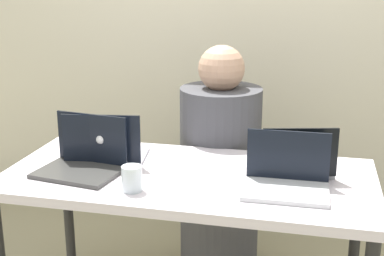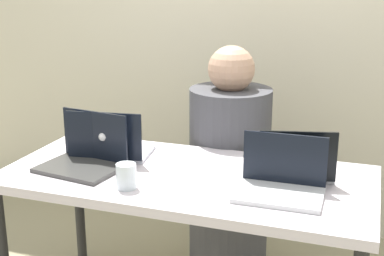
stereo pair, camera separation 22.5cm
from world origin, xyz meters
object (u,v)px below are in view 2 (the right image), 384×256
object	(u,v)px
laptop_back_left	(111,146)
laptop_back_right	(295,167)
laptop_front_left	(85,156)
person_at_center	(229,173)
water_glass_left	(126,178)
laptop_front_right	(281,182)

from	to	relation	value
laptop_back_left	laptop_back_right	world-z (taller)	laptop_back_left
laptop_front_left	laptop_back_right	size ratio (longest dim) A/B	1.05
person_at_center	laptop_front_left	world-z (taller)	person_at_center
laptop_front_left	laptop_back_right	world-z (taller)	laptop_front_left
laptop_front_left	water_glass_left	world-z (taller)	laptop_front_left
laptop_back_right	laptop_front_left	bearing A→B (deg)	-2.54
person_at_center	laptop_back_right	size ratio (longest dim) A/B	3.44
laptop_front_right	laptop_back_left	xyz separation A→B (m)	(-0.81, 0.17, 0.00)
laptop_front_right	laptop_front_left	bearing A→B (deg)	178.44
water_glass_left	person_at_center	bearing A→B (deg)	75.23
laptop_back_right	water_glass_left	size ratio (longest dim) A/B	3.49
laptop_front_left	laptop_back_left	size ratio (longest dim) A/B	0.99
laptop_back_left	water_glass_left	distance (m)	0.39
person_at_center	laptop_front_right	xyz separation A→B (m)	(0.37, -0.64, 0.25)
laptop_front_right	person_at_center	bearing A→B (deg)	119.23
laptop_back_left	laptop_back_right	distance (m)	0.84
person_at_center	laptop_back_right	world-z (taller)	person_at_center
person_at_center	laptop_back_right	xyz separation A→B (m)	(0.40, -0.46, 0.25)
person_at_center	laptop_back_right	distance (m)	0.66
laptop_front_right	water_glass_left	bearing A→B (deg)	-167.21
laptop_front_right	water_glass_left	distance (m)	0.60
laptop_front_right	water_glass_left	xyz separation A→B (m)	(-0.58, -0.14, -0.00)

